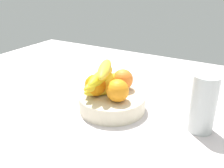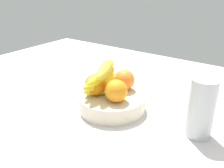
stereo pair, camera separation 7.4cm
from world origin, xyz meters
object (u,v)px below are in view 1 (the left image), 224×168
at_px(orange_front_right, 122,79).
at_px(banana_bunch, 104,79).
at_px(orange_front_left, 118,90).
at_px(orange_center, 96,85).
at_px(fruit_bowl, 112,102).
at_px(thermos_tumbler, 203,104).

xyz_separation_m(orange_front_right, banana_bunch, (-0.04, -0.06, 0.02)).
distance_m(orange_front_left, banana_bunch, 0.07).
xyz_separation_m(orange_front_left, orange_center, (-0.08, 0.00, 0.00)).
xyz_separation_m(fruit_bowl, banana_bunch, (-0.03, -0.00, 0.08)).
relative_size(orange_center, banana_bunch, 0.39).
bearing_deg(fruit_bowl, thermos_tumbler, 3.96).
xyz_separation_m(banana_bunch, thermos_tumbler, (0.32, 0.02, -0.02)).
distance_m(fruit_bowl, orange_center, 0.08).
distance_m(fruit_bowl, orange_front_right, 0.09).
relative_size(orange_front_right, banana_bunch, 0.39).
bearing_deg(fruit_bowl, orange_front_left, -35.39).
height_order(fruit_bowl, orange_front_left, orange_front_left).
xyz_separation_m(fruit_bowl, orange_center, (-0.05, -0.02, 0.06)).
height_order(fruit_bowl, orange_center, orange_center).
height_order(orange_front_left, orange_front_right, same).
bearing_deg(orange_front_left, banana_bunch, 160.45).
bearing_deg(orange_front_right, banana_bunch, -119.57).
relative_size(orange_front_right, thermos_tumbler, 0.42).
bearing_deg(banana_bunch, thermos_tumbler, 4.06).
bearing_deg(fruit_bowl, banana_bunch, -174.97).
xyz_separation_m(orange_center, thermos_tumbler, (0.33, 0.04, -0.00)).
height_order(orange_front_left, orange_center, same).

